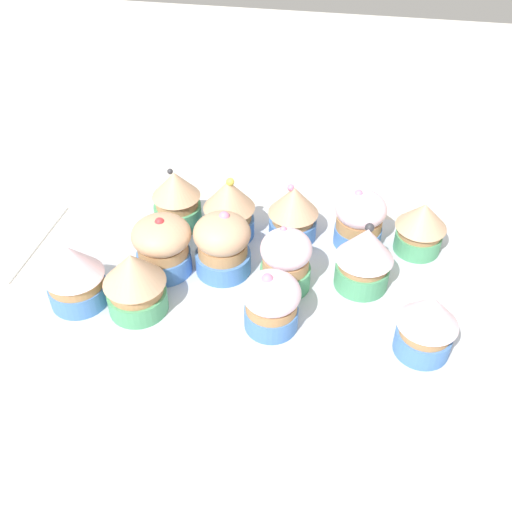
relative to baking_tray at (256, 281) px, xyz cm
name	(u,v)px	position (x,y,z in cm)	size (l,w,h in cm)	color
ground_plane	(256,294)	(0.00, 0.00, -2.10)	(180.00, 180.00, 3.00)	beige
baking_tray	(256,281)	(0.00, 0.00, 0.00)	(47.62, 26.28, 1.20)	silver
cupcake_0	(421,226)	(-17.50, -7.91, 3.94)	(5.77, 5.77, 6.39)	#4C9E6B
cupcake_1	(360,219)	(-10.61, -7.93, 4.14)	(5.84, 5.84, 7.21)	#477AC6
cupcake_2	(293,212)	(-2.99, -7.79, 4.19)	(5.85, 5.85, 7.23)	#477AC6
cupcake_3	(229,207)	(4.38, -6.90, 4.51)	(6.05, 6.05, 7.91)	#477AC6
cupcake_4	(177,199)	(10.98, -7.82, 4.31)	(5.74, 5.74, 7.60)	#4C9E6B
cupcake_5	(364,257)	(-11.39, -0.83, 4.53)	(6.17, 6.17, 7.90)	#4C9E6B
cupcake_6	(286,261)	(-3.32, 0.85, 4.19)	(5.41, 5.41, 7.37)	#4C9E6B
cupcake_7	(222,244)	(3.78, -0.52, 4.24)	(6.19, 6.19, 7.60)	#477AC6
cupcake_8	(163,245)	(10.16, 0.62, 4.16)	(6.44, 6.44, 7.19)	#477AC6
cupcake_9	(427,324)	(-17.57, 7.52, 4.27)	(5.80, 5.80, 7.04)	#477AC6
cupcake_10	(271,302)	(-2.76, 6.88, 3.89)	(5.75, 5.75, 6.80)	#477AC6
cupcake_11	(135,282)	(11.14, 6.92, 4.36)	(6.38, 6.38, 7.32)	#4C9E6B
cupcake_12	(74,274)	(17.60, 6.90, 4.34)	(6.19, 6.19, 7.35)	#477AC6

